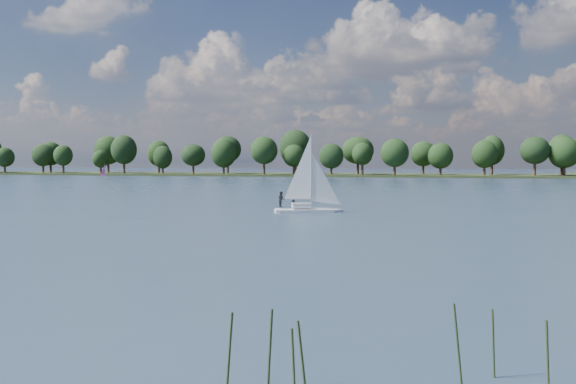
{
  "coord_description": "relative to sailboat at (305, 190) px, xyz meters",
  "views": [
    {
      "loc": [
        8.43,
        -22.7,
        5.48
      ],
      "look_at": [
        -8.13,
        36.72,
        2.5
      ],
      "focal_mm": 40.0,
      "sensor_mm": 36.0,
      "label": 1
    }
  ],
  "objects": [
    {
      "name": "ground",
      "position": [
        8.15,
        56.56,
        -2.45
      ],
      "size": [
        700.0,
        700.0,
        0.0
      ],
      "primitive_type": "plane",
      "color": "#233342",
      "rests_on": "ground"
    },
    {
      "name": "far_shore",
      "position": [
        8.15,
        168.56,
        -2.45
      ],
      "size": [
        660.0,
        40.0,
        1.5
      ],
      "primitive_type": "cube",
      "color": "black",
      "rests_on": "ground"
    },
    {
      "name": "sailboat",
      "position": [
        0.0,
        0.0,
        0.0
      ],
      "size": [
        6.84,
        4.39,
        8.76
      ],
      "rotation": [
        0.0,
        0.0,
        0.42
      ],
      "color": "silver",
      "rests_on": "ground"
    },
    {
      "name": "dinghy_pink",
      "position": [
        -97.06,
        119.15,
        -1.29
      ],
      "size": [
        3.21,
        2.67,
        4.88
      ],
      "rotation": [
        0.0,
        0.0,
        0.58
      ],
      "color": "white",
      "rests_on": "ground"
    },
    {
      "name": "pontoon",
      "position": [
        -154.11,
        149.82,
        -2.45
      ],
      "size": [
        4.24,
        2.54,
        0.5
      ],
      "primitive_type": "cube",
      "rotation": [
        0.0,
        0.0,
        0.14
      ],
      "color": "slate",
      "rests_on": "ground"
    },
    {
      "name": "treeline",
      "position": [
        -8.54,
        165.12,
        5.7
      ],
      "size": [
        562.68,
        73.48,
        18.28
      ],
      "color": "black",
      "rests_on": "ground"
    },
    {
      "name": "reeds",
      "position": [
        7.88,
        -53.09,
        -1.54
      ],
      "size": [
        59.42,
        11.98,
        2.27
      ],
      "color": "#283316",
      "rests_on": "ground"
    }
  ]
}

